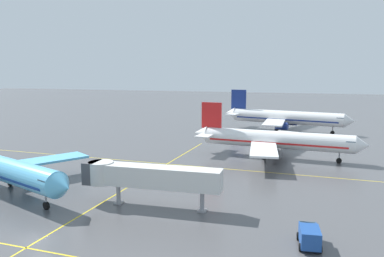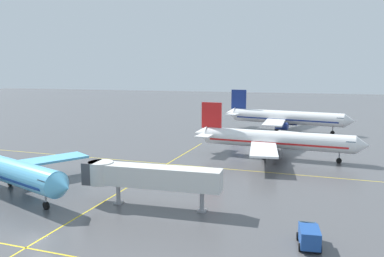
% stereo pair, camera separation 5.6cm
% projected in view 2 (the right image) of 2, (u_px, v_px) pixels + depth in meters
% --- Properties ---
extents(ground_plane, '(600.00, 600.00, 0.00)m').
position_uv_depth(ground_plane, '(40.00, 240.00, 39.74)').
color(ground_plane, '#4C4C4F').
extents(airliner_second_row, '(35.51, 30.59, 11.04)m').
position_uv_depth(airliner_second_row, '(274.00, 140.00, 77.18)').
color(airliner_second_row, white).
rests_on(airliner_second_row, ground).
extents(airliner_third_row, '(38.60, 32.86, 12.04)m').
position_uv_depth(airliner_third_row, '(285.00, 117.00, 112.46)').
color(airliner_third_row, white).
rests_on(airliner_third_row, ground).
extents(taxiway_markings, '(163.21, 81.38, 0.01)m').
position_uv_depth(taxiway_markings, '(119.00, 193.00, 55.18)').
color(taxiway_markings, yellow).
rests_on(taxiway_markings, ground).
extents(service_truck_red_van, '(2.62, 4.33, 2.10)m').
position_uv_depth(service_truck_red_van, '(309.00, 235.00, 38.06)').
color(service_truck_red_van, '#1E4793').
rests_on(service_truck_red_van, ground).
extents(jet_bridge, '(18.73, 4.14, 5.58)m').
position_uv_depth(jet_bridge, '(141.00, 176.00, 49.26)').
color(jet_bridge, silver).
rests_on(jet_bridge, ground).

